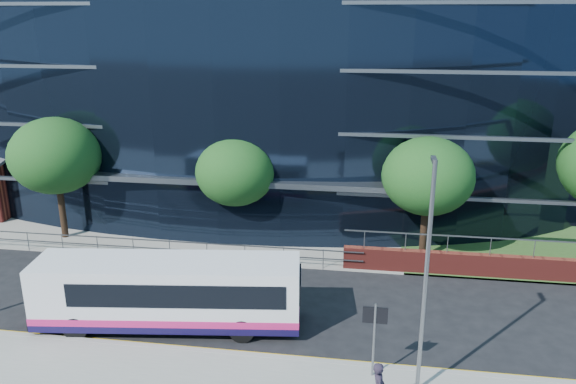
% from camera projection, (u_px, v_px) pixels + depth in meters
% --- Properties ---
extents(ground, '(200.00, 200.00, 0.00)m').
position_uv_depth(ground, '(256.00, 343.00, 21.88)').
color(ground, black).
rests_on(ground, ground).
extents(kerb, '(80.00, 0.25, 0.16)m').
position_uv_depth(kerb, '(250.00, 356.00, 20.91)').
color(kerb, gray).
rests_on(kerb, ground).
extents(yellow_line_outer, '(80.00, 0.08, 0.01)m').
position_uv_depth(yellow_line_outer, '(252.00, 354.00, 21.13)').
color(yellow_line_outer, gold).
rests_on(yellow_line_outer, ground).
extents(yellow_line_inner, '(80.00, 0.08, 0.01)m').
position_uv_depth(yellow_line_inner, '(252.00, 352.00, 21.27)').
color(yellow_line_inner, gold).
rests_on(yellow_line_inner, ground).
extents(far_forecourt, '(50.00, 8.00, 0.10)m').
position_uv_depth(far_forecourt, '(194.00, 231.00, 33.09)').
color(far_forecourt, gray).
rests_on(far_forecourt, ground).
extents(glass_office, '(44.00, 23.10, 16.00)m').
position_uv_depth(glass_office, '(258.00, 78.00, 39.72)').
color(glass_office, black).
rests_on(glass_office, ground).
extents(guard_railings, '(24.00, 0.05, 1.10)m').
position_uv_depth(guard_railings, '(133.00, 243.00, 29.37)').
color(guard_railings, slate).
rests_on(guard_railings, ground).
extents(street_sign, '(0.85, 0.09, 2.80)m').
position_uv_depth(street_sign, '(375.00, 324.00, 19.10)').
color(street_sign, slate).
rests_on(street_sign, pavement_near).
extents(tree_far_a, '(4.95, 4.95, 6.98)m').
position_uv_depth(tree_far_a, '(55.00, 156.00, 30.75)').
color(tree_far_a, black).
rests_on(tree_far_a, ground).
extents(tree_far_b, '(4.29, 4.29, 6.05)m').
position_uv_depth(tree_far_b, '(235.00, 172.00, 30.01)').
color(tree_far_b, black).
rests_on(tree_far_b, ground).
extents(tree_far_c, '(4.62, 4.62, 6.51)m').
position_uv_depth(tree_far_c, '(428.00, 176.00, 28.02)').
color(tree_far_c, black).
rests_on(tree_far_c, ground).
extents(streetlight_east, '(0.15, 0.77, 8.00)m').
position_uv_depth(streetlight_east, '(426.00, 274.00, 17.65)').
color(streetlight_east, slate).
rests_on(streetlight_east, pavement_near).
extents(city_bus, '(10.90, 3.73, 2.89)m').
position_uv_depth(city_bus, '(170.00, 292.00, 22.63)').
color(city_bus, silver).
rests_on(city_bus, ground).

